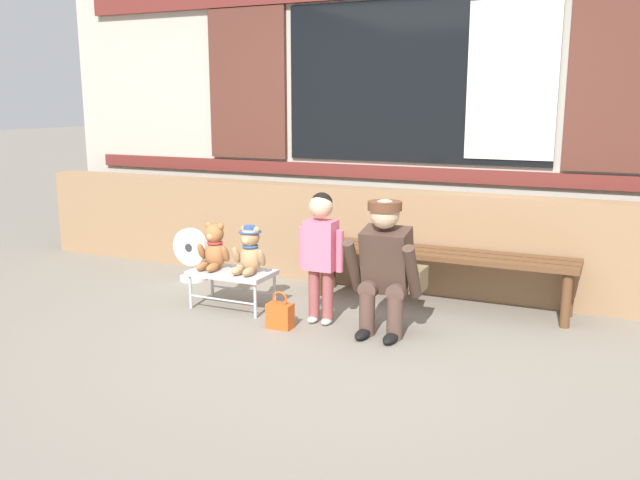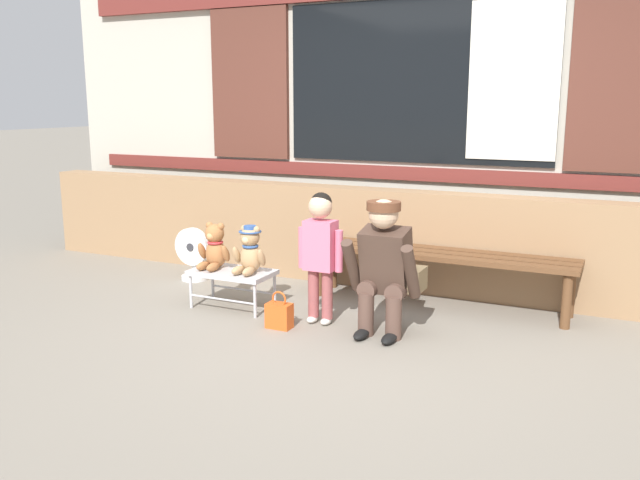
{
  "view_description": "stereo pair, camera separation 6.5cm",
  "coord_description": "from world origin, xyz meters",
  "px_view_note": "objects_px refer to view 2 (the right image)",
  "views": [
    {
      "loc": [
        1.75,
        -3.96,
        1.59
      ],
      "look_at": [
        -0.33,
        0.58,
        0.55
      ],
      "focal_mm": 37.6,
      "sensor_mm": 36.0,
      "label": 1
    },
    {
      "loc": [
        1.8,
        -3.93,
        1.59
      ],
      "look_at": [
        -0.33,
        0.58,
        0.55
      ],
      "focal_mm": 37.6,
      "sensor_mm": 36.0,
      "label": 2
    }
  ],
  "objects_px": {
    "small_display_bench": "(232,274)",
    "floor_fan": "(193,254)",
    "adult_crouching": "(386,267)",
    "teddy_bear_with_hat": "(250,250)",
    "child_standing": "(320,243)",
    "teddy_bear_plain": "(214,248)",
    "handbag_on_ground": "(279,315)",
    "wooden_bench_long": "(439,260)"
  },
  "relations": [
    {
      "from": "wooden_bench_long",
      "to": "teddy_bear_with_hat",
      "type": "bearing_deg",
      "value": -150.31
    },
    {
      "from": "child_standing",
      "to": "adult_crouching",
      "type": "distance_m",
      "value": 0.52
    },
    {
      "from": "child_standing",
      "to": "handbag_on_ground",
      "type": "xyz_separation_m",
      "value": [
        -0.22,
        -0.23,
        -0.5
      ]
    },
    {
      "from": "wooden_bench_long",
      "to": "teddy_bear_with_hat",
      "type": "distance_m",
      "value": 1.47
    },
    {
      "from": "small_display_bench",
      "to": "teddy_bear_with_hat",
      "type": "bearing_deg",
      "value": 0.77
    },
    {
      "from": "adult_crouching",
      "to": "floor_fan",
      "type": "height_order",
      "value": "adult_crouching"
    },
    {
      "from": "teddy_bear_with_hat",
      "to": "floor_fan",
      "type": "relative_size",
      "value": 0.76
    },
    {
      "from": "adult_crouching",
      "to": "child_standing",
      "type": "bearing_deg",
      "value": 177.87
    },
    {
      "from": "adult_crouching",
      "to": "wooden_bench_long",
      "type": "bearing_deg",
      "value": 79.0
    },
    {
      "from": "teddy_bear_plain",
      "to": "floor_fan",
      "type": "bearing_deg",
      "value": 138.16
    },
    {
      "from": "teddy_bear_with_hat",
      "to": "child_standing",
      "type": "relative_size",
      "value": 0.38
    },
    {
      "from": "teddy_bear_plain",
      "to": "handbag_on_ground",
      "type": "relative_size",
      "value": 1.34
    },
    {
      "from": "wooden_bench_long",
      "to": "teddy_bear_with_hat",
      "type": "height_order",
      "value": "teddy_bear_with_hat"
    },
    {
      "from": "wooden_bench_long",
      "to": "small_display_bench",
      "type": "xyz_separation_m",
      "value": [
        -1.44,
        -0.73,
        -0.11
      ]
    },
    {
      "from": "wooden_bench_long",
      "to": "adult_crouching",
      "type": "distance_m",
      "value": 0.81
    },
    {
      "from": "teddy_bear_with_hat",
      "to": "handbag_on_ground",
      "type": "height_order",
      "value": "teddy_bear_with_hat"
    },
    {
      "from": "teddy_bear_plain",
      "to": "floor_fan",
      "type": "xyz_separation_m",
      "value": [
        -0.61,
        0.55,
        -0.23
      ]
    },
    {
      "from": "wooden_bench_long",
      "to": "floor_fan",
      "type": "bearing_deg",
      "value": -175.26
    },
    {
      "from": "small_display_bench",
      "to": "handbag_on_ground",
      "type": "xyz_separation_m",
      "value": [
        0.56,
        -0.27,
        -0.17
      ]
    },
    {
      "from": "teddy_bear_plain",
      "to": "adult_crouching",
      "type": "relative_size",
      "value": 0.38
    },
    {
      "from": "teddy_bear_with_hat",
      "to": "adult_crouching",
      "type": "relative_size",
      "value": 0.38
    },
    {
      "from": "teddy_bear_with_hat",
      "to": "floor_fan",
      "type": "xyz_separation_m",
      "value": [
        -0.93,
        0.54,
        -0.23
      ]
    },
    {
      "from": "teddy_bear_plain",
      "to": "teddy_bear_with_hat",
      "type": "bearing_deg",
      "value": 0.13
    },
    {
      "from": "wooden_bench_long",
      "to": "child_standing",
      "type": "bearing_deg",
      "value": -130.52
    },
    {
      "from": "teddy_bear_plain",
      "to": "adult_crouching",
      "type": "height_order",
      "value": "adult_crouching"
    },
    {
      "from": "small_display_bench",
      "to": "adult_crouching",
      "type": "xyz_separation_m",
      "value": [
        1.28,
        -0.06,
        0.21
      ]
    },
    {
      "from": "small_display_bench",
      "to": "teddy_bear_plain",
      "type": "height_order",
      "value": "teddy_bear_plain"
    },
    {
      "from": "teddy_bear_plain",
      "to": "child_standing",
      "type": "height_order",
      "value": "child_standing"
    },
    {
      "from": "teddy_bear_plain",
      "to": "teddy_bear_with_hat",
      "type": "height_order",
      "value": "same"
    },
    {
      "from": "wooden_bench_long",
      "to": "small_display_bench",
      "type": "relative_size",
      "value": 3.28
    },
    {
      "from": "adult_crouching",
      "to": "floor_fan",
      "type": "relative_size",
      "value": 1.98
    },
    {
      "from": "small_display_bench",
      "to": "handbag_on_ground",
      "type": "bearing_deg",
      "value": -25.74
    },
    {
      "from": "teddy_bear_with_hat",
      "to": "floor_fan",
      "type": "bearing_deg",
      "value": 149.62
    },
    {
      "from": "child_standing",
      "to": "handbag_on_ground",
      "type": "height_order",
      "value": "child_standing"
    },
    {
      "from": "teddy_bear_with_hat",
      "to": "child_standing",
      "type": "xyz_separation_m",
      "value": [
        0.62,
        -0.04,
        0.12
      ]
    },
    {
      "from": "small_display_bench",
      "to": "adult_crouching",
      "type": "bearing_deg",
      "value": -2.67
    },
    {
      "from": "small_display_bench",
      "to": "floor_fan",
      "type": "bearing_deg",
      "value": 144.59
    },
    {
      "from": "small_display_bench",
      "to": "handbag_on_ground",
      "type": "height_order",
      "value": "small_display_bench"
    },
    {
      "from": "child_standing",
      "to": "floor_fan",
      "type": "distance_m",
      "value": 1.69
    },
    {
      "from": "handbag_on_ground",
      "to": "floor_fan",
      "type": "bearing_deg",
      "value": 148.43
    },
    {
      "from": "small_display_bench",
      "to": "adult_crouching",
      "type": "relative_size",
      "value": 0.67
    },
    {
      "from": "wooden_bench_long",
      "to": "teddy_bear_with_hat",
      "type": "relative_size",
      "value": 5.78
    }
  ]
}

